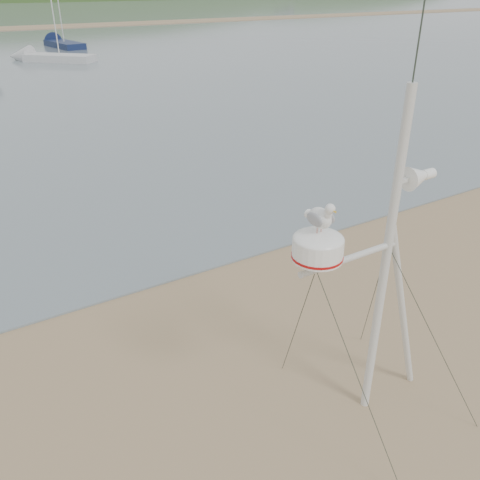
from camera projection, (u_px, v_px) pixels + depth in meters
mast_rig at (375, 333)px, 6.48m from camera, size 2.36×2.52×5.33m
sailboat_white_near at (38, 57)px, 37.80m from camera, size 5.99×6.01×6.79m
sailboat_blue_far at (56, 43)px, 46.82m from camera, size 2.70×7.38×7.16m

